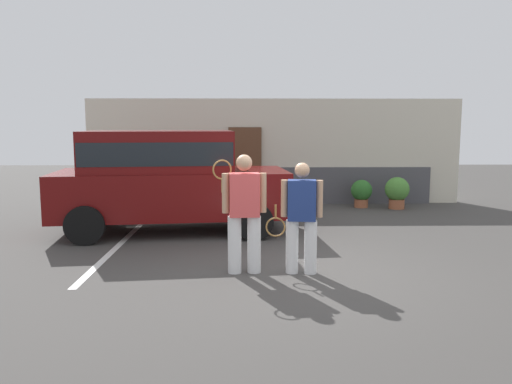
% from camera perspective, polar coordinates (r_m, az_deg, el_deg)
% --- Properties ---
extents(ground_plane, '(40.00, 40.00, 0.00)m').
position_cam_1_polar(ground_plane, '(7.58, 4.79, -9.11)').
color(ground_plane, '#423F3D').
extents(parking_stripe_0, '(0.12, 4.40, 0.01)m').
position_cam_1_polar(parking_stripe_0, '(9.28, -15.64, -6.21)').
color(parking_stripe_0, silver).
rests_on(parking_stripe_0, ground_plane).
extents(house_frontage, '(10.24, 0.40, 2.87)m').
position_cam_1_polar(house_frontage, '(14.05, 2.03, 4.25)').
color(house_frontage, beige).
rests_on(house_frontage, ground_plane).
extents(parked_suv, '(4.77, 2.55, 2.05)m').
position_cam_1_polar(parked_suv, '(10.35, -10.01, 1.79)').
color(parked_suv, '#590C0C').
rests_on(parked_suv, ground_plane).
extents(tennis_player_man, '(0.78, 0.30, 1.75)m').
position_cam_1_polar(tennis_player_man, '(7.38, -1.36, -2.23)').
color(tennis_player_man, white).
rests_on(tennis_player_man, ground_plane).
extents(tennis_player_woman, '(0.86, 0.29, 1.63)m').
position_cam_1_polar(tennis_player_woman, '(7.40, 5.12, -2.79)').
color(tennis_player_woman, white).
rests_on(tennis_player_woman, ground_plane).
extents(potted_plant_by_porch, '(0.55, 0.55, 0.73)m').
position_cam_1_polar(potted_plant_by_porch, '(13.60, 11.81, -0.01)').
color(potted_plant_by_porch, '#9E5638').
rests_on(potted_plant_by_porch, ground_plane).
extents(potted_plant_secondary, '(0.63, 0.63, 0.82)m').
position_cam_1_polar(potted_plant_secondary, '(13.60, 15.61, 0.09)').
color(potted_plant_secondary, '#9E5638').
rests_on(potted_plant_secondary, ground_plane).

